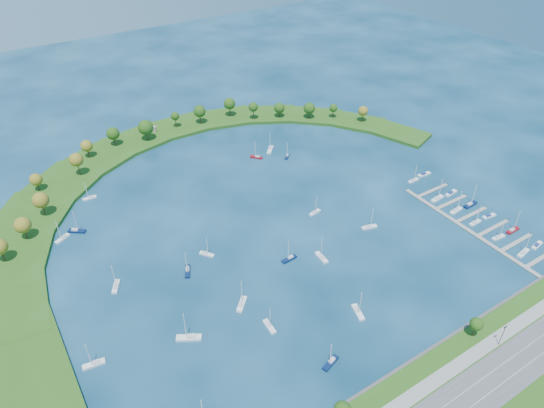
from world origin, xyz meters
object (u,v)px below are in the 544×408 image
docked_boat_0 (523,252)px  moored_boat_1 (189,337)px  moored_boat_13 (207,254)px  docked_boat_7 (471,204)px  moored_boat_5 (188,271)px  docked_boat_6 (456,210)px  docked_boat_1 (537,245)px  moored_boat_11 (269,326)px  moored_boat_19 (331,362)px  moored_boat_18 (94,363)px  moored_boat_6 (116,286)px  moored_boat_17 (62,238)px  moored_boat_12 (358,311)px  moored_boat_10 (289,258)px  moored_boat_2 (322,257)px  moored_boat_3 (369,226)px  moored_boat_14 (270,149)px  docked_boat_5 (489,216)px  moored_boat_16 (256,157)px  docked_boat_4 (475,222)px  moored_boat_7 (315,212)px  docked_boat_8 (437,198)px  moored_boat_15 (90,197)px  docked_boat_2 (499,237)px  docked_boat_10 (413,180)px  dock_system (476,224)px  moored_boat_4 (77,230)px  docked_boat_9 (451,193)px  docked_boat_11 (424,174)px  moored_boat_0 (287,156)px  harbor_tower (155,129)px  moored_boat_9 (242,304)px

docked_boat_0 → moored_boat_1: bearing=156.6°
moored_boat_13 → docked_boat_7: bearing=37.1°
moored_boat_5 → docked_boat_6: (137.49, -34.09, 0.01)m
moored_boat_13 → docked_boat_1: moored_boat_13 is taller
moored_boat_11 → moored_boat_19: size_ratio=0.97×
moored_boat_19 → docked_boat_7: size_ratio=0.89×
moored_boat_18 → moored_boat_1: bearing=174.7°
moored_boat_5 → moored_boat_6: 31.15m
moored_boat_17 → moored_boat_12: bearing=98.4°
moored_boat_10 → moored_boat_18: 92.95m
moored_boat_12 → moored_boat_17: bearing=-124.6°
moored_boat_2 → moored_boat_3: size_ratio=1.05×
moored_boat_3 → moored_boat_14: (0.11, 92.57, 0.07)m
moored_boat_14 → moored_boat_1: bearing=-2.4°
docked_boat_5 → docked_boat_7: (0.02, 11.79, 0.36)m
moored_boat_16 → docked_boat_4: bearing=167.9°
docked_boat_0 → docked_boat_7: size_ratio=0.93×
moored_boat_5 → docked_boat_7: size_ratio=0.91×
moored_boat_7 → docked_boat_8: (63.15, -25.84, 0.07)m
moored_boat_15 → docked_boat_2: bearing=141.5°
docked_boat_1 → docked_boat_6: size_ratio=0.65×
moored_boat_1 → moored_boat_11: moored_boat_1 is taller
moored_boat_10 → docked_boat_10: (96.94, 16.47, -0.02)m
moored_boat_11 → docked_boat_7: bearing=98.7°
moored_boat_6 → moored_boat_19: (54.03, -80.77, -0.01)m
dock_system → moored_boat_4: 200.00m
moored_boat_15 → docked_boat_5: moored_boat_15 is taller
docked_boat_6 → docked_boat_10: 32.82m
moored_boat_18 → docked_boat_7: size_ratio=0.91×
moored_boat_16 → docked_boat_9: (69.99, -91.02, -0.26)m
docked_boat_2 → moored_boat_16: bearing=120.5°
docked_boat_0 → docked_boat_11: 74.47m
docked_boat_5 → docked_boat_11: 46.35m
dock_system → moored_boat_0: bearing=111.8°
moored_boat_0 → docked_boat_0: bearing=63.6°
moored_boat_3 → moored_boat_13: (-77.58, 25.72, -0.03)m
moored_boat_5 → moored_boat_13: moored_boat_5 is taller
harbor_tower → moored_boat_7: 131.97m
moored_boat_6 → docked_boat_7: (178.08, -42.72, 0.04)m
harbor_tower → docked_boat_7: bearing=-56.2°
moored_boat_3 → docked_boat_4: (47.57, -26.23, -0.02)m
moored_boat_12 → docked_boat_8: (89.00, 38.21, 0.01)m
moored_boat_0 → docked_boat_7: bearing=75.2°
moored_boat_17 → docked_boat_6: bearing=123.8°
harbor_tower → docked_boat_9: size_ratio=0.49×
docked_boat_9 → moored_boat_14: bearing=114.7°
moored_boat_9 → docked_boat_0: 134.10m
docked_boat_6 → moored_boat_1: bearing=174.2°
moored_boat_7 → docked_boat_1: bearing=-57.0°
moored_boat_14 → moored_boat_19: bearing=17.7°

